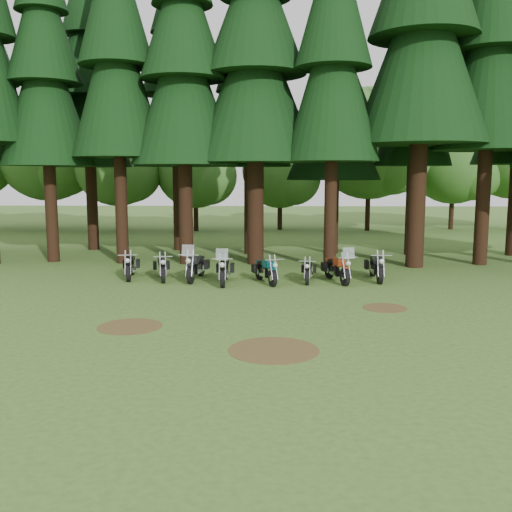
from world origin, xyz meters
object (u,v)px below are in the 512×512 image
object	(u,v)px
motorcycle_2	(196,267)
motorcycle_3	(224,271)
motorcycle_4	(266,271)
motorcycle_7	(376,268)
motorcycle_5	(308,271)
motorcycle_1	(162,268)
motorcycle_0	(130,267)
motorcycle_6	(337,269)

from	to	relation	value
motorcycle_2	motorcycle_3	distance (m)	1.40
motorcycle_4	motorcycle_7	world-z (taller)	motorcycle_7
motorcycle_5	motorcycle_1	bearing A→B (deg)	-176.57
motorcycle_2	motorcycle_5	xyz separation A→B (m)	(4.47, -0.21, -0.11)
motorcycle_5	motorcycle_7	bearing A→B (deg)	15.52
motorcycle_0	motorcycle_2	world-z (taller)	motorcycle_2
motorcycle_0	motorcycle_7	xyz separation A→B (m)	(9.95, -0.08, 0.03)
motorcycle_1	motorcycle_5	xyz separation A→B (m)	(5.85, -0.26, -0.05)
motorcycle_4	motorcycle_6	distance (m)	2.80
motorcycle_0	motorcycle_6	world-z (taller)	motorcycle_6
motorcycle_6	motorcycle_5	bearing A→B (deg)	161.79
motorcycle_1	motorcycle_0	bearing A→B (deg)	154.39
motorcycle_1	motorcycle_7	bearing A→B (deg)	-12.66
motorcycle_3	motorcycle_4	distance (m)	1.61
motorcycle_2	motorcycle_7	world-z (taller)	motorcycle_2
motorcycle_0	motorcycle_6	size ratio (longest dim) A/B	0.96
motorcycle_5	motorcycle_7	size ratio (longest dim) A/B	0.83
motorcycle_0	motorcycle_6	bearing A→B (deg)	-13.72
motorcycle_0	motorcycle_6	xyz separation A→B (m)	(8.33, -0.59, 0.03)
motorcycle_1	motorcycle_3	size ratio (longest dim) A/B	0.93
motorcycle_0	motorcycle_5	distance (m)	7.23
motorcycle_1	motorcycle_3	bearing A→B (deg)	-30.76
motorcycle_4	motorcycle_5	distance (m)	1.70
motorcycle_1	motorcycle_2	bearing A→B (deg)	-16.29
motorcycle_2	motorcycle_5	size ratio (longest dim) A/B	1.25
motorcycle_7	motorcycle_6	bearing A→B (deg)	-162.28
motorcycle_1	motorcycle_2	xyz separation A→B (m)	(1.38, -0.06, 0.06)
motorcycle_1	motorcycle_6	xyz separation A→B (m)	(6.97, -0.31, 0.04)
motorcycle_7	motorcycle_2	bearing A→B (deg)	-177.75
motorcycle_4	motorcycle_5	world-z (taller)	motorcycle_4
motorcycle_2	motorcycle_3	xyz separation A→B (m)	(1.20, -0.72, -0.02)
motorcycle_0	motorcycle_2	distance (m)	2.76
motorcycle_0	motorcycle_7	size ratio (longest dim) A/B	0.95
motorcycle_5	motorcycle_0	bearing A→B (deg)	-178.31
motorcycle_4	motorcycle_0	bearing A→B (deg)	150.80
motorcycle_4	motorcycle_6	bearing A→B (deg)	-14.56
motorcycle_3	motorcycle_4	world-z (taller)	motorcycle_3
motorcycle_0	motorcycle_1	xyz separation A→B (m)	(1.36, -0.28, -0.01)
motorcycle_2	motorcycle_7	size ratio (longest dim) A/B	1.03
motorcycle_5	motorcycle_7	world-z (taller)	motorcycle_7
motorcycle_2	motorcycle_4	distance (m)	2.85
motorcycle_3	motorcycle_7	world-z (taller)	motorcycle_3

